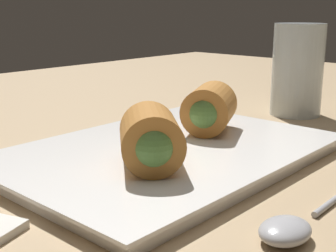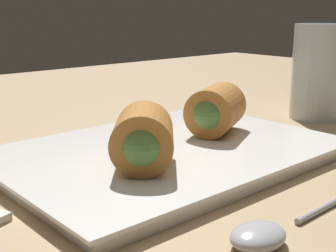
{
  "view_description": "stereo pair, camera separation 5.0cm",
  "coord_description": "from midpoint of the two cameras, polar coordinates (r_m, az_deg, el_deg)",
  "views": [
    {
      "loc": [
        -35.15,
        -30.09,
        16.84
      ],
      "look_at": [
        -2.39,
        -0.51,
        5.57
      ],
      "focal_mm": 50.0,
      "sensor_mm": 36.0,
      "label": 1
    },
    {
      "loc": [
        -31.6,
        -33.6,
        16.84
      ],
      "look_at": [
        -2.39,
        -0.51,
        5.57
      ],
      "focal_mm": 50.0,
      "sensor_mm": 36.0,
      "label": 2
    }
  ],
  "objects": [
    {
      "name": "drinking_glass",
      "position": [
        0.67,
        19.63,
        6.24
      ],
      "size": [
        6.99,
        6.99,
        12.68
      ],
      "color": "silver",
      "rests_on": "table_surface"
    },
    {
      "name": "serving_plate",
      "position": [
        0.46,
        3.1,
        -3.41
      ],
      "size": [
        32.51,
        22.9,
        1.5
      ],
      "color": "white",
      "rests_on": "table_surface"
    },
    {
      "name": "roll_front_left",
      "position": [
        0.39,
        0.54,
        -1.64
      ],
      "size": [
        8.12,
        8.24,
        5.17
      ],
      "color": "#B77533",
      "rests_on": "serving_plate"
    },
    {
      "name": "table_surface",
      "position": [
        0.49,
        4.66,
        -4.67
      ],
      "size": [
        180.0,
        140.0,
        2.0
      ],
      "color": "tan",
      "rests_on": "ground"
    },
    {
      "name": "roll_front_right",
      "position": [
        0.51,
        8.48,
        1.9
      ],
      "size": [
        8.05,
        7.47,
        5.17
      ],
      "color": "#B77533",
      "rests_on": "serving_plate"
    },
    {
      "name": "spoon",
      "position": [
        0.32,
        16.62,
        -12.35
      ],
      "size": [
        16.52,
        3.24,
        1.44
      ],
      "color": "#B2B2B7",
      "rests_on": "table_surface"
    }
  ]
}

